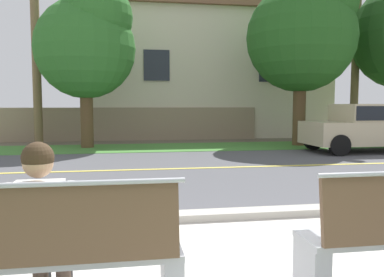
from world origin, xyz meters
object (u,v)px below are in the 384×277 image
at_px(seated_person_white, 43,219).
at_px(car_beige_near, 372,125).
at_px(shade_tree_far_left, 88,41).
at_px(bench_left, 35,255).
at_px(shade_tree_left, 305,29).

height_order(seated_person_white, car_beige_near, car_beige_near).
bearing_deg(shade_tree_far_left, bench_left, -86.74).
bearing_deg(shade_tree_far_left, seated_person_white, -86.55).
height_order(car_beige_near, shade_tree_far_left, shade_tree_far_left).
bearing_deg(car_beige_near, shade_tree_far_left, 163.64).
bearing_deg(shade_tree_far_left, shade_tree_left, -3.56).
relative_size(bench_left, shade_tree_left, 0.32).
height_order(bench_left, seated_person_white, seated_person_white).
xyz_separation_m(bench_left, shade_tree_left, (7.08, 10.90, 3.79)).
bearing_deg(car_beige_near, shade_tree_left, 121.74).
bearing_deg(shade_tree_left, car_beige_near, -58.26).
bearing_deg(shade_tree_left, shade_tree_far_left, 176.44).
distance_m(bench_left, car_beige_near, 12.13).
bearing_deg(bench_left, shade_tree_far_left, 93.26).
xyz_separation_m(seated_person_white, shade_tree_left, (7.05, 10.73, 3.58)).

